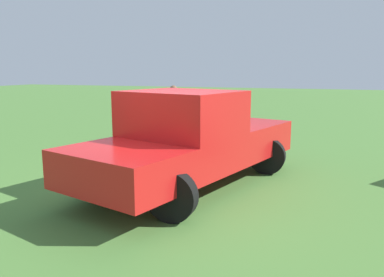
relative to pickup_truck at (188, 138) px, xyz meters
The scene contains 3 objects.
ground_plane 1.01m from the pickup_truck, 57.13° to the left, with size 80.00×80.00×0.00m, color #477533.
pickup_truck is the anchor object (origin of this frame).
person_bystander 4.50m from the pickup_truck, 63.78° to the right, with size 0.35×0.35×1.71m.
Camera 1 is at (-2.67, 6.10, 2.16)m, focal length 35.82 mm.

